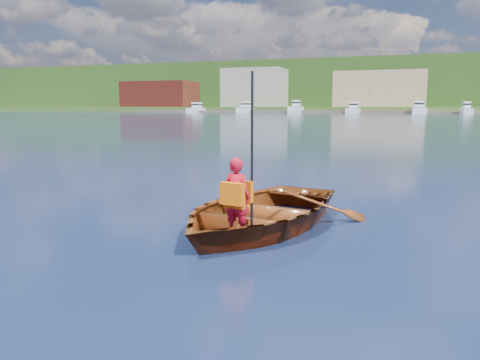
{
  "coord_description": "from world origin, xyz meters",
  "views": [
    {
      "loc": [
        1.98,
        -6.36,
        1.84
      ],
      "look_at": [
        -0.31,
        0.42,
        0.72
      ],
      "focal_mm": 35.0,
      "sensor_mm": 36.0,
      "label": 1
    }
  ],
  "objects_px": {
    "rowboat": "(258,212)",
    "dock": "(373,112)",
    "child_paddler": "(237,196)",
    "marina_yachts": "(426,109)"
  },
  "relations": [
    {
      "from": "rowboat",
      "to": "dock",
      "type": "xyz_separation_m",
      "value": [
        -6.03,
        147.58,
        0.16
      ]
    },
    {
      "from": "dock",
      "to": "rowboat",
      "type": "bearing_deg",
      "value": -87.66
    },
    {
      "from": "child_paddler",
      "to": "dock",
      "type": "height_order",
      "value": "child_paddler"
    },
    {
      "from": "rowboat",
      "to": "child_paddler",
      "type": "relative_size",
      "value": 1.94
    },
    {
      "from": "child_paddler",
      "to": "dock",
      "type": "bearing_deg",
      "value": 92.31
    },
    {
      "from": "child_paddler",
      "to": "marina_yachts",
      "type": "xyz_separation_m",
      "value": [
        9.33,
        143.83,
        0.69
      ]
    },
    {
      "from": "dock",
      "to": "marina_yachts",
      "type": "relative_size",
      "value": 1.11
    },
    {
      "from": "rowboat",
      "to": "dock",
      "type": "bearing_deg",
      "value": 92.34
    },
    {
      "from": "marina_yachts",
      "to": "rowboat",
      "type": "bearing_deg",
      "value": -93.72
    },
    {
      "from": "rowboat",
      "to": "marina_yachts",
      "type": "distance_m",
      "value": 143.22
    }
  ]
}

